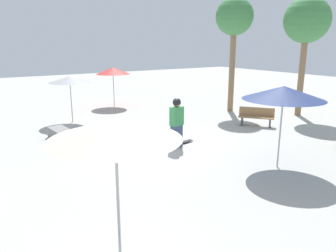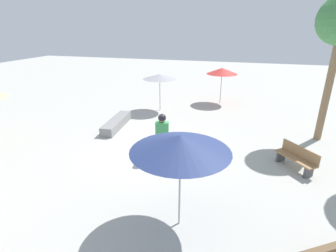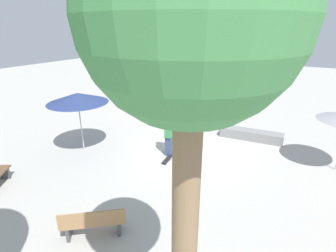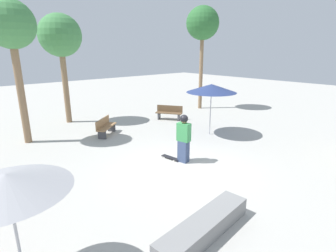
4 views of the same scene
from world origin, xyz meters
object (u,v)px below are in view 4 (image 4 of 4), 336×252
skateboard (170,158)px  shade_umbrella_grey (7,183)px  bench_far (106,127)px  palm_tree_center_right (203,25)px  bench_near (169,113)px  concrete_ledge (204,227)px  skater_main (184,137)px  shade_umbrella_navy (212,88)px  palm_tree_center_left (11,28)px  palm_tree_left (60,37)px

skateboard → shade_umbrella_grey: (-5.80, -2.54, 2.01)m
bench_far → palm_tree_center_right: 9.91m
bench_near → shade_umbrella_grey: 12.22m
skateboard → concrete_ledge: 4.46m
concrete_ledge → bench_near: bench_near is taller
bench_far → skateboard: bearing=55.9°
skater_main → palm_tree_center_right: palm_tree_center_right is taller
shade_umbrella_navy → palm_tree_center_left: palm_tree_center_left is taller
skateboard → palm_tree_center_right: size_ratio=0.12×
shade_umbrella_grey → concrete_ledge: bearing=-19.9°
bench_near → palm_tree_center_left: size_ratio=0.26×
skater_main → bench_far: skater_main is taller
bench_far → shade_umbrella_navy: size_ratio=0.60×
bench_far → shade_umbrella_navy: 5.55m
skateboard → shade_umbrella_navy: shade_umbrella_navy is taller
skater_main → bench_near: size_ratio=1.17×
skater_main → concrete_ledge: 4.23m
shade_umbrella_grey → shade_umbrella_navy: bearing=20.8°
skater_main → skateboard: bearing=10.7°
shade_umbrella_navy → palm_tree_center_right: bearing=46.3°
skateboard → palm_tree_left: size_ratio=0.14×
shade_umbrella_navy → palm_tree_center_right: size_ratio=0.36×
shade_umbrella_grey → palm_tree_center_right: (13.68, 8.07, 3.68)m
concrete_ledge → palm_tree_center_right: (10.25, 9.31, 5.53)m
bench_near → palm_tree_left: bearing=20.6°
skater_main → bench_near: bearing=-48.1°
skateboard → palm_tree_left: (-0.81, 8.06, 4.72)m
concrete_ledge → palm_tree_center_left: (-1.24, 9.59, 4.75)m
skateboard → shade_umbrella_grey: 6.64m
bench_far → palm_tree_center_right: size_ratio=0.22×
bench_near → shade_umbrella_grey: size_ratio=0.71×
shade_umbrella_navy → palm_tree_center_left: size_ratio=0.41×
palm_tree_center_right → bench_near: bearing=-166.0°
skateboard → palm_tree_center_left: (-3.61, 5.81, 4.92)m
bench_far → bench_near: bearing=143.0°
concrete_ledge → palm_tree_left: palm_tree_left is taller
palm_tree_left → palm_tree_center_left: 3.60m
palm_tree_left → palm_tree_center_right: palm_tree_center_right is taller
palm_tree_left → bench_near: bearing=-36.0°
bench_near → palm_tree_left: palm_tree_left is taller
bench_far → palm_tree_center_left: size_ratio=0.25×
bench_near → skater_main: bearing=109.8°
skater_main → palm_tree_center_left: palm_tree_center_left is taller
skater_main → palm_tree_center_left: 8.38m
skateboard → palm_tree_center_left: size_ratio=0.13×
bench_far → shade_umbrella_navy: shade_umbrella_navy is taller
palm_tree_left → palm_tree_center_left: size_ratio=0.98×
skater_main → palm_tree_center_right: 10.87m
skater_main → shade_umbrella_navy: shade_umbrella_navy is taller
palm_tree_center_right → skateboard: bearing=-145.0°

